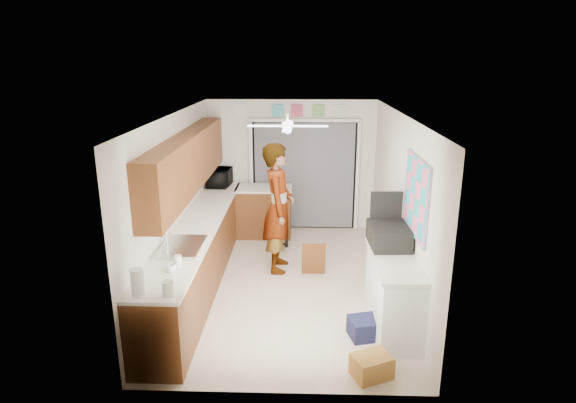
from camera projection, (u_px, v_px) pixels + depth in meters
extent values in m
plane|color=beige|center=(287.00, 282.00, 7.24)|extent=(5.00, 5.00, 0.00)
plane|color=white|center=(287.00, 115.00, 6.52)|extent=(5.00, 5.00, 0.00)
plane|color=silver|center=(291.00, 165.00, 9.28)|extent=(3.20, 0.00, 3.20)
plane|color=silver|center=(278.00, 280.00, 4.49)|extent=(3.20, 0.00, 3.20)
plane|color=silver|center=(176.00, 202.00, 6.93)|extent=(0.00, 5.00, 5.00)
plane|color=silver|center=(399.00, 204.00, 6.84)|extent=(0.00, 5.00, 5.00)
cube|color=brown|center=(200.00, 253.00, 7.15)|extent=(0.60, 4.80, 0.90)
cube|color=white|center=(199.00, 224.00, 7.02)|extent=(0.62, 4.80, 0.04)
cube|color=brown|center=(188.00, 162.00, 6.96)|extent=(0.32, 4.00, 0.80)
cube|color=silver|center=(182.00, 247.00, 6.05)|extent=(0.50, 0.76, 0.06)
cylinder|color=silver|center=(167.00, 240.00, 6.03)|extent=(0.03, 0.03, 0.22)
cube|color=brown|center=(264.00, 212.00, 9.04)|extent=(1.00, 0.60, 0.90)
cube|color=white|center=(264.00, 188.00, 8.91)|extent=(1.04, 0.64, 0.04)
cube|color=black|center=(304.00, 176.00, 9.30)|extent=(2.00, 0.06, 2.10)
cube|color=slate|center=(304.00, 176.00, 9.26)|extent=(1.90, 0.03, 2.05)
cube|color=white|center=(252.00, 176.00, 9.30)|extent=(0.06, 0.04, 2.10)
cube|color=white|center=(357.00, 177.00, 9.24)|extent=(0.06, 0.04, 2.10)
cube|color=white|center=(305.00, 120.00, 8.96)|extent=(2.10, 0.04, 0.06)
cube|color=#4DBBCE|center=(278.00, 110.00, 8.95)|extent=(0.22, 0.02, 0.22)
cube|color=#BD4666|center=(297.00, 111.00, 8.94)|extent=(0.22, 0.02, 0.22)
cube|color=#6CA75F|center=(318.00, 111.00, 8.93)|extent=(0.22, 0.02, 0.22)
cube|color=silver|center=(340.00, 111.00, 8.92)|extent=(0.22, 0.02, 0.22)
cube|color=silver|center=(241.00, 110.00, 8.97)|extent=(0.22, 0.02, 0.26)
cube|color=white|center=(393.00, 294.00, 5.92)|extent=(0.50, 1.40, 0.90)
cube|color=white|center=(395.00, 259.00, 5.79)|extent=(0.54, 1.44, 0.04)
cube|color=#FC5C8D|center=(416.00, 196.00, 5.76)|extent=(0.03, 1.15, 0.95)
cube|color=white|center=(288.00, 126.00, 6.77)|extent=(1.14, 1.14, 0.24)
imported|color=black|center=(219.00, 178.00, 8.96)|extent=(0.44, 0.61, 0.32)
imported|color=white|center=(171.00, 268.00, 5.37)|extent=(0.13, 0.13, 0.09)
cylinder|color=silver|center=(168.00, 289.00, 4.83)|extent=(0.12, 0.12, 0.16)
cylinder|color=silver|center=(178.00, 261.00, 5.51)|extent=(0.10, 0.10, 0.13)
cylinder|color=white|center=(138.00, 282.00, 4.82)|extent=(0.14, 0.14, 0.29)
cube|color=black|center=(389.00, 235.00, 6.11)|extent=(0.50, 0.65, 0.27)
cube|color=yellow|center=(388.00, 244.00, 6.14)|extent=(0.47, 0.60, 0.02)
cube|color=black|center=(386.00, 210.00, 6.32)|extent=(0.42, 0.05, 0.50)
cube|color=#C0903C|center=(372.00, 366.00, 5.07)|extent=(0.48, 0.43, 0.25)
cube|color=#151834|center=(366.00, 328.00, 5.80)|extent=(0.46, 0.41, 0.24)
cube|color=brown|center=(314.00, 259.00, 7.39)|extent=(0.37, 0.14, 0.54)
imported|color=white|center=(278.00, 208.00, 7.43)|extent=(0.50, 0.75, 2.03)
cube|color=black|center=(282.00, 231.00, 8.66)|extent=(0.33, 0.64, 0.49)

